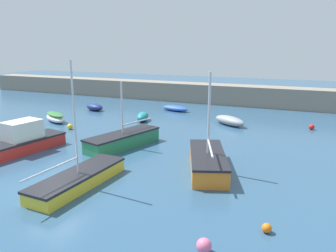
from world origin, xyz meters
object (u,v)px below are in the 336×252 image
Objects in this scene: sailboat_tall_mast at (79,179)px; mooring_buoy_orange at (267,228)px; rowboat_with_red_cover at (55,117)px; rowboat_white_midwater at (175,108)px; mooring_buoy_pink at (204,246)px; rowboat_blue_near at (230,121)px; mooring_buoy_red at (312,127)px; fishing_dinghy_green at (143,117)px; sailboat_twin_hulled at (123,140)px; sailboat_short_mast at (208,161)px; motorboat_with_cabin at (19,142)px; mooring_buoy_yellow at (70,127)px; dinghy_near_pier at (95,107)px.

sailboat_tall_mast is 16.83× the size of mooring_buoy_orange.
rowboat_with_red_cover is 1.03× the size of rowboat_white_midwater.
mooring_buoy_pink is (18.13, -13.08, -0.16)m from rowboat_with_red_cover.
rowboat_blue_near is 18.48m from mooring_buoy_pink.
sailboat_tall_mast is at bearing -121.77° from mooring_buoy_red.
fishing_dinghy_green is 7.97m from sailboat_twin_hulled.
sailboat_tall_mast reaches higher than mooring_buoy_pink.
rowboat_white_midwater is at bearing 7.53° from sailboat_short_mast.
sailboat_twin_hulled is 10.46m from rowboat_blue_near.
rowboat_blue_near is 0.62× the size of sailboat_short_mast.
motorboat_with_cabin reaches higher than rowboat_blue_near.
mooring_buoy_orange is (15.78, -3.30, -0.53)m from motorboat_with_cabin.
mooring_buoy_red is 1.25× the size of mooring_buoy_orange.
fishing_dinghy_green is 0.38× the size of motorboat_with_cabin.
sailboat_twin_hulled is (2.52, -7.56, 0.10)m from fishing_dinghy_green.
mooring_buoy_yellow is at bearing -161.53° from motorboat_with_cabin.
dinghy_near_pier is (-7.92, -3.18, 0.07)m from rowboat_white_midwater.
dinghy_near_pier is (0.02, 5.85, -0.05)m from rowboat_with_red_cover.
dinghy_near_pier is 21.17m from mooring_buoy_red.
fishing_dinghy_green is (7.03, 3.51, -0.01)m from rowboat_with_red_cover.
mooring_buoy_pink is (3.46, -18.15, -0.14)m from rowboat_blue_near.
mooring_buoy_red is (14.17, 2.63, -0.17)m from fishing_dinghy_green.
rowboat_blue_near is at bearing 166.05° from sailboat_twin_hulled.
sailboat_tall_mast is at bearing 159.89° from mooring_buoy_pink.
mooring_buoy_orange is 2.70m from mooring_buoy_pink.
mooring_buoy_orange is at bearing -94.42° from mooring_buoy_red.
fishing_dinghy_green is 0.71× the size of rowboat_blue_near.
dinghy_near_pier is 6.79× the size of mooring_buoy_orange.
sailboat_tall_mast is (6.84, -2.73, -0.33)m from motorboat_with_cabin.
sailboat_short_mast is at bearing 107.09° from motorboat_with_cabin.
rowboat_blue_near reaches higher than mooring_buoy_pink.
sailboat_short_mast is 6.34m from mooring_buoy_orange.
sailboat_short_mast is (16.04, -11.79, 0.17)m from dinghy_near_pier.
sailboat_tall_mast reaches higher than rowboat_with_red_cover.
rowboat_blue_near is 0.56× the size of sailboat_tall_mast.
rowboat_with_red_cover is 0.55× the size of sailboat_tall_mast.
rowboat_with_red_cover reaches higher than rowboat_blue_near.
mooring_buoy_red is (13.25, -2.89, -0.06)m from rowboat_white_midwater.
mooring_buoy_orange is (3.80, -5.07, -0.35)m from sailboat_short_mast.
mooring_buoy_red is at bearing 0.05° from rowboat_white_midwater.
sailboat_short_mast is 13.71m from mooring_buoy_yellow.
rowboat_with_red_cover is 1.37× the size of dinghy_near_pier.
motorboat_with_cabin is 1.94× the size of rowboat_white_midwater.
sailboat_twin_hulled is at bearing 133.53° from mooring_buoy_pink.
fishing_dinghy_green is 7.38m from dinghy_near_pier.
mooring_buoy_orange is at bearing -39.06° from rowboat_blue_near.
fishing_dinghy_green is 0.44× the size of sailboat_short_mast.
rowboat_blue_near reaches higher than mooring_buoy_yellow.
rowboat_blue_near is at bearing 149.07° from motorboat_with_cabin.
motorboat_with_cabin reaches higher than mooring_buoy_pink.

